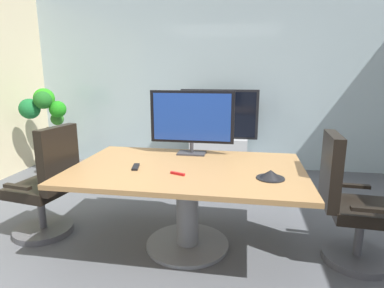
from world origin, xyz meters
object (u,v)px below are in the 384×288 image
at_px(remote_control, 136,167).
at_px(conference_phone, 271,175).
at_px(conference_table, 187,186).
at_px(tv_monitor, 192,119).
at_px(wall_display_unit, 219,145).
at_px(office_chair_left, 47,191).
at_px(office_chair_right, 349,210).
at_px(potted_plant, 46,120).

bearing_deg(remote_control, conference_phone, -17.17).
relative_size(conference_table, tv_monitor, 2.39).
relative_size(tv_monitor, wall_display_unit, 0.64).
distance_m(conference_table, remote_control, 0.49).
height_order(conference_table, remote_control, remote_control).
distance_m(office_chair_left, office_chair_right, 2.74).
xyz_separation_m(office_chair_right, remote_control, (-1.80, -0.11, 0.31)).
height_order(conference_table, office_chair_right, office_chair_right).
bearing_deg(office_chair_left, conference_table, 99.90).
xyz_separation_m(office_chair_right, potted_plant, (-3.92, 1.78, 0.39)).
bearing_deg(remote_control, office_chair_right, -8.95).
height_order(wall_display_unit, remote_control, wall_display_unit).
bearing_deg(conference_table, conference_phone, -15.90).
relative_size(potted_plant, remote_control, 7.78).
height_order(office_chair_left, office_chair_right, same).
xyz_separation_m(potted_plant, remote_control, (2.12, -1.89, -0.07)).
distance_m(office_chair_right, remote_control, 1.83).
relative_size(office_chair_left, conference_phone, 4.95).
bearing_deg(remote_control, tv_monitor, 42.59).
relative_size(office_chair_right, remote_control, 6.41).
bearing_deg(wall_display_unit, potted_plant, -168.76).
distance_m(office_chair_left, wall_display_unit, 2.74).
bearing_deg(tv_monitor, wall_display_unit, 86.32).
height_order(office_chair_right, tv_monitor, tv_monitor).
distance_m(conference_table, conference_phone, 0.76).
distance_m(tv_monitor, wall_display_unit, 1.97).
bearing_deg(tv_monitor, office_chair_left, -160.07).
bearing_deg(conference_phone, conference_table, 164.10).
height_order(conference_table, office_chair_left, office_chair_left).
bearing_deg(remote_control, wall_display_unit, 65.53).
relative_size(wall_display_unit, conference_phone, 5.95).
height_order(conference_phone, remote_control, conference_phone).
height_order(tv_monitor, wall_display_unit, tv_monitor).
relative_size(conference_table, office_chair_left, 1.85).
height_order(office_chair_left, tv_monitor, tv_monitor).
bearing_deg(conference_table, tv_monitor, 94.62).
distance_m(conference_table, tv_monitor, 0.71).
distance_m(tv_monitor, potted_plant, 2.85).
xyz_separation_m(office_chair_left, conference_phone, (2.07, -0.18, 0.33)).
bearing_deg(conference_table, wall_display_unit, 87.98).
relative_size(tv_monitor, remote_control, 4.94).
bearing_deg(conference_phone, tv_monitor, 137.98).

